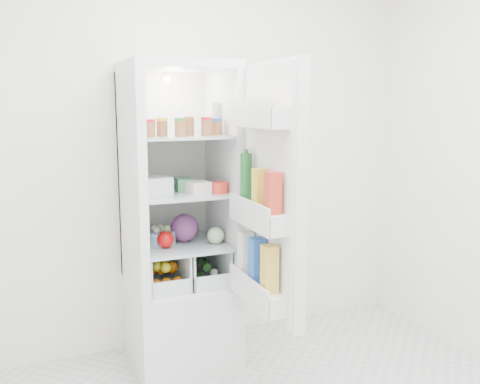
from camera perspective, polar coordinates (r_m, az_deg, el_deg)
name	(u,v)px	position (r m, az deg, el deg)	size (l,w,h in m)	color
room_walls	(317,97)	(2.08, 8.27, 10.03)	(3.02, 3.02, 2.61)	silver
refrigerator	(178,254)	(3.28, -6.61, -6.56)	(0.60, 0.60, 1.80)	white
shelf_low	(181,244)	(3.20, -6.32, -5.56)	(0.49, 0.53, 0.01)	#A9C1C6
shelf_mid	(180,193)	(3.14, -6.42, -0.09)	(0.49, 0.53, 0.01)	#A9C1C6
shelf_top	(179,136)	(3.10, -6.54, 5.94)	(0.49, 0.53, 0.01)	#A9C1C6
crisper_left	(161,268)	(3.21, -8.40, -8.00)	(0.23, 0.46, 0.22)	silver
crisper_right	(201,263)	(3.28, -4.21, -7.56)	(0.23, 0.46, 0.22)	silver
condiment_jars	(184,128)	(2.99, -5.94, 6.78)	(0.46, 0.16, 0.08)	#B21919
squeeze_bottle	(214,118)	(3.16, -2.80, 7.87)	(0.05, 0.05, 0.19)	white
tub_white	(156,185)	(3.06, -8.97, 0.70)	(0.15, 0.15, 0.10)	white
tub_cream	(198,188)	(3.06, -4.47, 0.48)	(0.12, 0.12, 0.07)	white
tin_red	(219,187)	(3.06, -2.20, 0.49)	(0.10, 0.10, 0.06)	red
tub_green	(184,184)	(3.15, -5.96, 0.80)	(0.10, 0.13, 0.08)	#408C53
red_cabbage	(184,228)	(3.21, -5.96, -3.82)	(0.17, 0.17, 0.17)	#60215E
bell_pepper	(166,239)	(3.09, -7.94, -5.04)	(0.10, 0.10, 0.10)	red
mushroom_bowl	(161,238)	(3.18, -8.42, -4.87)	(0.17, 0.17, 0.08)	#8FB7D5
salad_bag	(216,236)	(3.16, -2.63, -4.66)	(0.10, 0.10, 0.10)	#B0CE9A
citrus_pile	(164,273)	(3.16, -8.15, -8.58)	(0.20, 0.24, 0.16)	orange
veg_pile	(202,270)	(3.29, -4.11, -8.34)	(0.16, 0.30, 0.10)	#204C19
fridge_door	(269,198)	(2.71, 3.07, -0.66)	(0.18, 0.60, 1.30)	white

